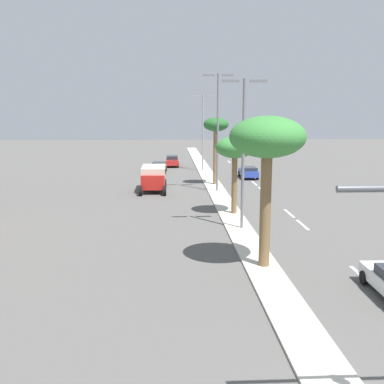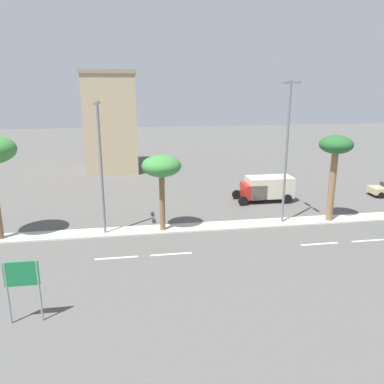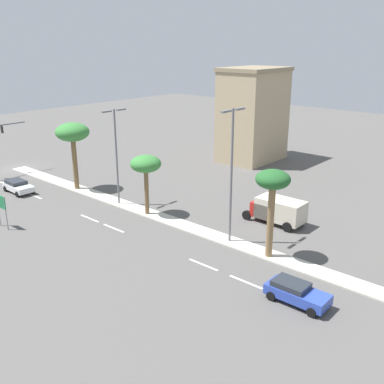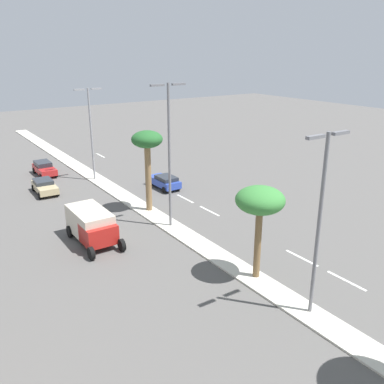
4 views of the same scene
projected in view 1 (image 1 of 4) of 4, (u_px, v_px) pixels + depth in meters
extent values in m
plane|color=#565451|center=(219.00, 195.00, 42.89)|extent=(160.00, 160.00, 0.00)
cube|color=beige|center=(210.00, 179.00, 52.24)|extent=(1.80, 85.78, 0.12)
cube|color=silver|center=(362.00, 276.00, 21.99)|extent=(0.20, 2.80, 0.01)
cube|color=silver|center=(303.00, 225.00, 31.75)|extent=(0.20, 2.80, 0.01)
cube|color=silver|center=(289.00, 213.00, 35.28)|extent=(0.20, 2.80, 0.01)
cube|color=silver|center=(262.00, 190.00, 45.73)|extent=(0.20, 2.80, 0.01)
cube|color=silver|center=(254.00, 183.00, 49.57)|extent=(0.20, 2.80, 0.01)
cube|color=silver|center=(229.00, 162.00, 70.08)|extent=(0.20, 2.80, 0.01)
cylinder|color=brown|center=(265.00, 209.00, 22.67)|extent=(0.55, 0.55, 5.87)
ellipsoid|color=#387F38|center=(267.00, 137.00, 22.03)|extent=(3.72, 3.72, 2.05)
cylinder|color=brown|center=(234.00, 184.00, 34.47)|extent=(0.42, 0.42, 4.52)
ellipsoid|color=#387F38|center=(235.00, 147.00, 33.98)|extent=(2.94, 2.94, 1.62)
cylinder|color=olive|center=(216.00, 157.00, 47.94)|extent=(0.53, 0.53, 5.84)
ellipsoid|color=#235B28|center=(216.00, 124.00, 47.34)|extent=(2.64, 2.64, 1.45)
cylinder|color=slate|center=(243.00, 155.00, 29.70)|extent=(0.20, 0.20, 9.76)
cube|color=slate|center=(231.00, 81.00, 28.80)|extent=(1.10, 0.24, 0.16)
cube|color=slate|center=(259.00, 81.00, 28.89)|extent=(1.10, 0.24, 0.16)
cylinder|color=slate|center=(218.00, 133.00, 43.52)|extent=(0.20, 0.20, 11.14)
cube|color=slate|center=(209.00, 75.00, 42.51)|extent=(1.10, 0.24, 0.16)
cube|color=slate|center=(228.00, 75.00, 42.60)|extent=(1.10, 0.24, 0.16)
cylinder|color=gray|center=(203.00, 133.00, 58.83)|extent=(0.20, 0.20, 9.72)
cube|color=gray|center=(196.00, 96.00, 57.94)|extent=(1.10, 0.24, 0.16)
cube|color=gray|center=(210.00, 96.00, 58.03)|extent=(1.10, 0.24, 0.16)
cylinder|color=black|center=(364.00, 278.00, 20.93)|extent=(0.24, 0.65, 0.64)
cube|color=tan|center=(159.00, 168.00, 57.87)|extent=(1.97, 4.08, 0.62)
cube|color=#262B33|center=(159.00, 163.00, 58.28)|extent=(1.71, 2.28, 0.36)
cylinder|color=black|center=(165.00, 172.00, 56.55)|extent=(0.25, 0.65, 0.64)
cylinder|color=black|center=(151.00, 172.00, 56.54)|extent=(0.25, 0.65, 0.64)
cylinder|color=black|center=(166.00, 169.00, 59.31)|extent=(0.25, 0.65, 0.64)
cylinder|color=black|center=(153.00, 169.00, 59.30)|extent=(0.25, 0.65, 0.64)
cube|color=#2D47AD|center=(248.00, 172.00, 53.39)|extent=(1.76, 4.11, 0.67)
cube|color=#262B33|center=(249.00, 169.00, 52.79)|extent=(1.57, 2.27, 0.37)
cylinder|color=black|center=(239.00, 174.00, 54.81)|extent=(0.23, 0.64, 0.64)
cylinder|color=black|center=(253.00, 174.00, 54.91)|extent=(0.23, 0.64, 0.64)
cylinder|color=black|center=(243.00, 177.00, 51.99)|extent=(0.23, 0.64, 0.64)
cylinder|color=black|center=(258.00, 177.00, 52.09)|extent=(0.23, 0.64, 0.64)
cube|color=red|center=(172.00, 162.00, 64.35)|extent=(1.76, 4.32, 0.67)
cube|color=#262B33|center=(172.00, 157.00, 64.78)|extent=(1.57, 2.38, 0.48)
cylinder|color=black|center=(178.00, 165.00, 62.97)|extent=(0.22, 0.64, 0.64)
cylinder|color=black|center=(166.00, 165.00, 62.89)|extent=(0.22, 0.64, 0.64)
cylinder|color=black|center=(178.00, 163.00, 65.93)|extent=(0.22, 0.64, 0.64)
cylinder|color=black|center=(167.00, 163.00, 65.86)|extent=(0.22, 0.64, 0.64)
cube|color=#B21E19|center=(153.00, 181.00, 43.58)|extent=(2.25, 2.07, 1.38)
cube|color=beige|center=(154.00, 176.00, 45.11)|extent=(2.25, 4.40, 1.95)
cylinder|color=black|center=(165.00, 191.00, 42.45)|extent=(0.28, 0.90, 0.90)
cylinder|color=black|center=(141.00, 191.00, 42.34)|extent=(0.28, 0.90, 0.90)
cylinder|color=black|center=(165.00, 183.00, 46.75)|extent=(0.28, 0.90, 0.90)
cylinder|color=black|center=(143.00, 184.00, 46.63)|extent=(0.28, 0.90, 0.90)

